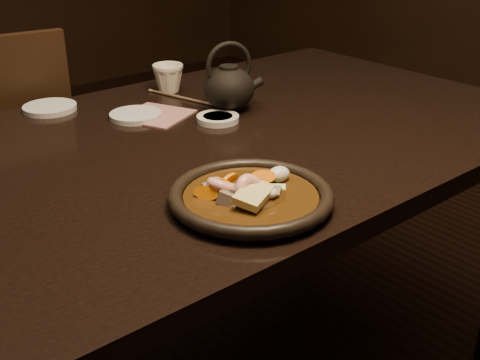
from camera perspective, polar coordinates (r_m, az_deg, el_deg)
table at (r=1.29m, az=-3.66°, el=0.75°), size 1.60×0.90×0.75m
plate at (r=0.98m, az=1.04°, el=-1.63°), size 0.27×0.27×0.03m
stirfry at (r=0.98m, az=0.71°, el=-1.27°), size 0.18×0.14×0.06m
soy_dish at (r=1.36m, az=-2.11°, el=5.85°), size 0.10×0.10×0.01m
saucer_left at (r=1.51m, az=-17.58°, el=6.55°), size 0.12×0.12×0.01m
saucer_right at (r=1.41m, az=-9.87°, el=6.07°), size 0.12×0.12×0.01m
tea_cup at (r=1.58m, az=-6.82°, el=9.64°), size 0.09×0.09×0.08m
chopsticks at (r=1.52m, az=-5.21°, el=7.70°), size 0.07×0.24×0.01m
napkin at (r=1.41m, az=-7.96°, el=6.10°), size 0.19×0.19×0.00m
teapot at (r=1.42m, az=-1.02°, el=8.91°), size 0.15×0.12×0.16m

